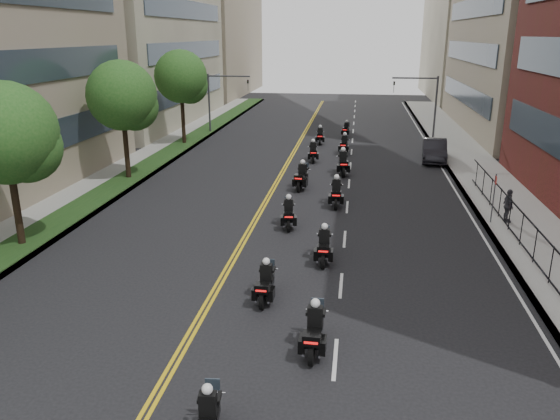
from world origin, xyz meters
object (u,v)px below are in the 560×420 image
(motorcycle_7, at_px, (343,164))
(pedestrian_c, at_px, (508,206))
(motorcycle_10, at_px, (320,136))
(motorcycle_3, at_px, (324,247))
(motorcycle_2, at_px, (266,284))
(parked_sedan, at_px, (434,150))
(motorcycle_11, at_px, (346,130))
(motorcycle_9, at_px, (344,145))
(motorcycle_4, at_px, (289,214))
(motorcycle_5, at_px, (336,194))
(motorcycle_8, at_px, (313,153))
(motorcycle_6, at_px, (302,178))
(motorcycle_1, at_px, (314,332))

(motorcycle_7, bearing_deg, pedestrian_c, -52.61)
(motorcycle_10, bearing_deg, motorcycle_3, -88.99)
(motorcycle_2, relative_size, pedestrian_c, 1.27)
(motorcycle_2, relative_size, motorcycle_10, 0.96)
(motorcycle_10, xyz_separation_m, parked_sedan, (8.99, -5.49, 0.16))
(motorcycle_11, bearing_deg, motorcycle_9, -81.74)
(motorcycle_4, distance_m, parked_sedan, 18.57)
(motorcycle_2, relative_size, motorcycle_5, 0.90)
(motorcycle_5, bearing_deg, motorcycle_3, -93.05)
(motorcycle_4, xyz_separation_m, motorcycle_10, (0.03, 21.72, -0.00))
(motorcycle_8, relative_size, pedestrian_c, 1.35)
(motorcycle_8, distance_m, parked_sedan, 9.15)
(motorcycle_4, xyz_separation_m, motorcycle_11, (2.19, 25.71, -0.05))
(motorcycle_5, relative_size, motorcycle_7, 0.95)
(motorcycle_5, relative_size, parked_sedan, 0.49)
(motorcycle_9, bearing_deg, motorcycle_11, 94.31)
(motorcycle_2, xyz_separation_m, motorcycle_11, (2.02, 33.60, -0.03))
(motorcycle_5, height_order, motorcycle_9, motorcycle_5)
(pedestrian_c, bearing_deg, motorcycle_8, 31.24)
(parked_sedan, relative_size, pedestrian_c, 2.91)
(motorcycle_11, bearing_deg, motorcycle_6, -88.95)
(motorcycle_1, bearing_deg, motorcycle_2, 124.45)
(motorcycle_9, height_order, motorcycle_10, motorcycle_9)
(motorcycle_3, bearing_deg, motorcycle_10, 92.96)
(motorcycle_1, relative_size, motorcycle_3, 1.01)
(motorcycle_10, height_order, parked_sedan, motorcycle_10)
(motorcycle_3, relative_size, pedestrian_c, 1.33)
(motorcycle_4, height_order, motorcycle_7, motorcycle_7)
(motorcycle_2, distance_m, motorcycle_7, 19.09)
(motorcycle_8, relative_size, motorcycle_10, 1.02)
(motorcycle_2, height_order, motorcycle_9, motorcycle_9)
(motorcycle_5, xyz_separation_m, parked_sedan, (6.84, 12.38, 0.11))
(motorcycle_8, bearing_deg, motorcycle_2, -96.13)
(motorcycle_2, bearing_deg, motorcycle_9, 86.46)
(motorcycle_9, bearing_deg, motorcycle_4, -93.16)
(motorcycle_1, bearing_deg, motorcycle_10, 95.27)
(motorcycle_2, height_order, motorcycle_8, motorcycle_8)
(motorcycle_3, height_order, pedestrian_c, pedestrian_c)
(motorcycle_8, bearing_deg, motorcycle_4, -96.54)
(motorcycle_1, xyz_separation_m, pedestrian_c, (8.66, 12.85, 0.33))
(motorcycle_10, xyz_separation_m, motorcycle_11, (2.16, 3.98, -0.05))
(motorcycle_10, bearing_deg, motorcycle_6, -93.72)
(motorcycle_2, xyz_separation_m, motorcycle_5, (2.01, 11.74, 0.07))
(motorcycle_4, bearing_deg, parked_sedan, 53.20)
(motorcycle_3, xyz_separation_m, motorcycle_5, (0.17, 7.94, 0.04))
(motorcycle_6, xyz_separation_m, parked_sedan, (9.08, 9.19, 0.09))
(motorcycle_10, bearing_deg, pedestrian_c, -64.84)
(motorcycle_10, distance_m, parked_sedan, 10.53)
(motorcycle_2, height_order, pedestrian_c, pedestrian_c)
(motorcycle_10, height_order, pedestrian_c, pedestrian_c)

